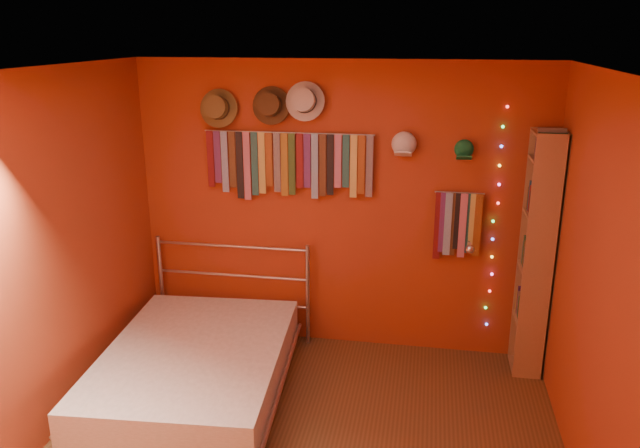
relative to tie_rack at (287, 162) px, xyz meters
The scene contains 15 objects.
back_wall 0.60m from the tie_rack, ahead, with size 3.50×0.02×2.50m, color maroon.
right_wall 2.79m from the tie_rack, 37.65° to the right, with size 0.02×3.50×2.50m, color maroon.
left_wall 2.18m from the tie_rack, 127.98° to the right, with size 0.02×3.50×2.50m, color maroon.
ceiling 1.93m from the tie_rack, 75.55° to the right, with size 3.50×3.50×0.02m, color white.
tie_rack is the anchor object (origin of this frame).
small_tie_rack 1.50m from the tie_rack, ahead, with size 0.40×0.03×0.59m.
fedora_olive 0.73m from the tie_rack, behind, with size 0.32×0.18×0.32m.
fedora_brown 0.49m from the tie_rack, 165.18° to the right, with size 0.32×0.17×0.31m.
fedora_white 0.54m from the tie_rack, 12.81° to the right, with size 0.32×0.17×0.32m.
cap_white 0.98m from the tie_rack, ahead, with size 0.19×0.24×0.19m.
cap_green 1.45m from the tie_rack, ahead, with size 0.17×0.21×0.17m.
fairy_lights 1.79m from the tie_rack, ahead, with size 0.06×0.02×1.89m.
reading_lamp 1.66m from the tie_rack, ahead, with size 0.07×0.32×0.09m.
bookshelf 2.19m from the tie_rack, ahead, with size 0.25×0.34×2.00m.
bed 1.84m from the tie_rack, 116.91° to the right, with size 1.54×1.98×0.94m.
Camera 1 is at (0.74, -3.34, 2.72)m, focal length 35.00 mm.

